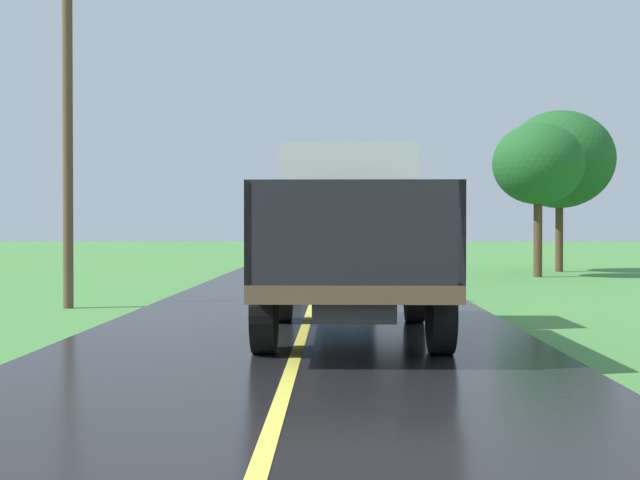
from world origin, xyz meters
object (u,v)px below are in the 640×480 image
object	(u,v)px
utility_pole_roadside	(68,93)
roadside_tree_mid_right	(538,164)
banana_truck_near	(349,235)
banana_truck_far	(330,232)
roadside_tree_near_left	(560,160)

from	to	relation	value
utility_pole_roadside	roadside_tree_mid_right	xyz separation A→B (m)	(11.83, 10.94, -0.58)
banana_truck_near	banana_truck_far	size ratio (longest dim) A/B	1.00
roadside_tree_mid_right	banana_truck_near	bearing A→B (deg)	-113.12
utility_pole_roadside	banana_truck_far	bearing A→B (deg)	59.14
banana_truck_far	utility_pole_roadside	distance (m)	10.33
banana_truck_near	roadside_tree_mid_right	world-z (taller)	roadside_tree_mid_right
utility_pole_roadside	roadside_tree_near_left	size ratio (longest dim) A/B	1.32
utility_pole_roadside	roadside_tree_near_left	distance (m)	19.64
utility_pole_roadside	roadside_tree_mid_right	world-z (taller)	utility_pole_roadside
banana_truck_near	utility_pole_roadside	world-z (taller)	utility_pole_roadside
roadside_tree_near_left	roadside_tree_mid_right	world-z (taller)	roadside_tree_near_left
utility_pole_roadside	roadside_tree_mid_right	size ratio (longest dim) A/B	1.55
banana_truck_far	utility_pole_roadside	bearing A→B (deg)	-120.86
roadside_tree_near_left	banana_truck_near	bearing A→B (deg)	-113.47
banana_truck_near	roadside_tree_near_left	world-z (taller)	roadside_tree_near_left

